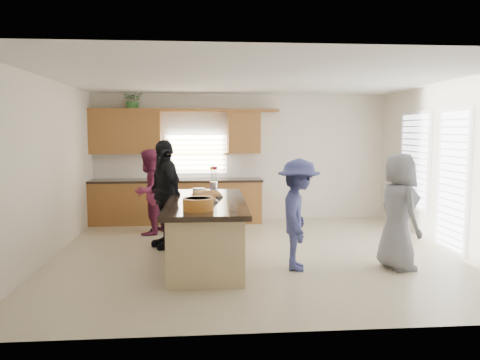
{
  "coord_description": "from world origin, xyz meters",
  "views": [
    {
      "loc": [
        -0.89,
        -7.4,
        1.99
      ],
      "look_at": [
        -0.23,
        0.54,
        1.15
      ],
      "focal_mm": 35.0,
      "sensor_mm": 36.0,
      "label": 1
    }
  ],
  "objects": [
    {
      "name": "floor",
      "position": [
        0.0,
        0.0,
        0.0
      ],
      "size": [
        6.5,
        6.5,
        0.0
      ],
      "primitive_type": "plane",
      "color": "#C7B794",
      "rests_on": "ground"
    },
    {
      "name": "woman_left_mid",
      "position": [
        -1.89,
        1.61,
        0.82
      ],
      "size": [
        0.9,
        0.99,
        1.64
      ],
      "primitive_type": "imported",
      "rotation": [
        0.0,
        0.0,
        -2.02
      ],
      "color": "maroon",
      "rests_on": "ground"
    },
    {
      "name": "woman_left_front",
      "position": [
        -1.51,
        0.56,
        0.92
      ],
      "size": [
        0.89,
        1.16,
        1.84
      ],
      "primitive_type": "imported",
      "rotation": [
        0.0,
        0.0,
        -1.1
      ],
      "color": "black",
      "rests_on": "ground"
    },
    {
      "name": "back_cabinetry",
      "position": [
        -1.47,
        2.73,
        0.91
      ],
      "size": [
        4.08,
        0.66,
        2.46
      ],
      "color": "#935B2A",
      "rests_on": "ground"
    },
    {
      "name": "platter_back",
      "position": [
        -0.89,
        0.13,
        0.98
      ],
      "size": [
        0.33,
        0.33,
        0.13
      ],
      "color": "black",
      "rests_on": "island"
    },
    {
      "name": "platter_mid",
      "position": [
        -0.74,
        -0.09,
        0.98
      ],
      "size": [
        0.39,
        0.39,
        0.16
      ],
      "color": "black",
      "rests_on": "island"
    },
    {
      "name": "woman_left_back",
      "position": [
        -1.83,
        1.78,
        0.74
      ],
      "size": [
        0.36,
        0.54,
        1.49
      ],
      "primitive_type": "imported",
      "rotation": [
        0.0,
        0.0,
        -1.58
      ],
      "color": "black",
      "rests_on": "ground"
    },
    {
      "name": "platter_front",
      "position": [
        -0.88,
        -0.61,
        0.98
      ],
      "size": [
        0.46,
        0.46,
        0.19
      ],
      "color": "black",
      "rests_on": "island"
    },
    {
      "name": "potted_plant",
      "position": [
        -2.32,
        2.82,
        2.64
      ],
      "size": [
        0.44,
        0.39,
        0.47
      ],
      "primitive_type": "imported",
      "rotation": [
        0.0,
        0.0,
        0.05
      ],
      "color": "#387930",
      "rests_on": "back_cabinetry"
    },
    {
      "name": "plate_stack",
      "position": [
        -0.93,
        0.65,
        0.98
      ],
      "size": [
        0.22,
        0.22,
        0.05
      ],
      "primitive_type": "cylinder",
      "color": "#BA9BE2",
      "rests_on": "island"
    },
    {
      "name": "clear_cup",
      "position": [
        -0.48,
        -1.35,
        1.01
      ],
      "size": [
        0.09,
        0.09,
        0.11
      ],
      "primitive_type": "cylinder",
      "color": "white",
      "rests_on": "island"
    },
    {
      "name": "woman_right_front",
      "position": [
        1.93,
        -0.99,
        0.84
      ],
      "size": [
        0.63,
        0.88,
        1.68
      ],
      "primitive_type": "imported",
      "rotation": [
        0.0,
        0.0,
        1.7
      ],
      "color": "slate",
      "rests_on": "ground"
    },
    {
      "name": "island",
      "position": [
        -0.81,
        -0.43,
        0.45
      ],
      "size": [
        1.22,
        2.73,
        0.95
      ],
      "rotation": [
        0.0,
        0.0,
        -0.03
      ],
      "color": "tan",
      "rests_on": "ground"
    },
    {
      "name": "right_wall_glazing",
      "position": [
        3.22,
        -0.13,
        1.34
      ],
      "size": [
        0.06,
        4.0,
        2.25
      ],
      "color": "white",
      "rests_on": "ground"
    },
    {
      "name": "woman_right_back",
      "position": [
        0.49,
        -0.9,
        0.8
      ],
      "size": [
        0.81,
        1.14,
        1.6
      ],
      "primitive_type": "imported",
      "rotation": [
        0.0,
        0.0,
        1.35
      ],
      "color": "#383E7B",
      "rests_on": "ground"
    },
    {
      "name": "flower_vase",
      "position": [
        -0.67,
        0.74,
        1.16
      ],
      "size": [
        0.14,
        0.14,
        0.42
      ],
      "color": "silver",
      "rests_on": "island"
    },
    {
      "name": "room_shell",
      "position": [
        0.0,
        0.0,
        1.9
      ],
      "size": [
        6.52,
        6.02,
        2.81
      ],
      "color": "silver",
      "rests_on": "ground"
    },
    {
      "name": "salad_bowl",
      "position": [
        -0.93,
        -1.31,
        1.04
      ],
      "size": [
        0.41,
        0.41,
        0.16
      ],
      "color": "orange",
      "rests_on": "island"
    }
  ]
}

